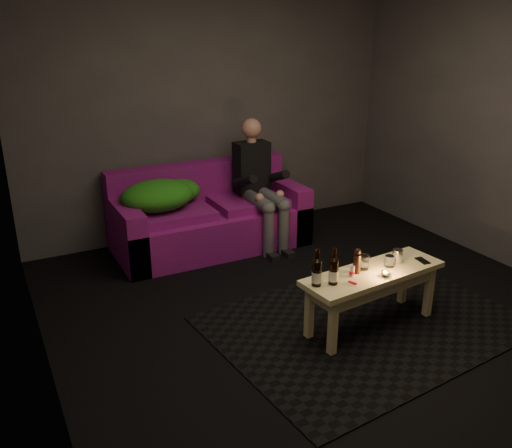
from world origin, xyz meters
The scene contains 17 objects.
floor centered at (0.00, 0.00, 0.00)m, with size 4.50×4.50×0.00m, color black.
room centered at (0.00, 0.47, 1.64)m, with size 4.50×4.50×4.50m.
rug centered at (0.18, -0.12, 0.01)m, with size 2.22×1.61×0.01m, color black.
sofa centered at (-0.26, 1.82, 0.29)m, with size 1.86×0.84×0.80m.
green_blanket centered at (-0.74, 1.81, 0.60)m, with size 0.82×0.56×0.28m.
person centered at (0.22, 1.66, 0.64)m, with size 0.34×0.77×1.24m.
coffee_table centered at (0.18, -0.17, 0.37)m, with size 1.14×0.45×0.45m.
beer_bottle_a centered at (-0.31, -0.17, 0.55)m, with size 0.07×0.07×0.26m.
beer_bottle_b centered at (-0.20, -0.20, 0.55)m, with size 0.07×0.07×0.26m.
salt_shaker centered at (-0.02, -0.17, 0.49)m, with size 0.04×0.04×0.08m, color silver.
pepper_mill centered at (0.04, -0.14, 0.52)m, with size 0.05×0.05×0.14m, color black.
tumbler_back centered at (0.13, -0.10, 0.51)m, with size 0.09×0.09×0.10m, color white.
tealight centered at (0.19, -0.28, 0.47)m, with size 0.05×0.05×0.04m.
tumbler_front centered at (0.32, -0.16, 0.50)m, with size 0.07×0.07×0.08m, color white.
steel_cup centered at (0.42, -0.14, 0.51)m, with size 0.07×0.07×0.10m, color silver.
smartphone centered at (0.61, -0.21, 0.46)m, with size 0.06×0.12×0.01m, color black.
red_lighter centered at (-0.08, -0.26, 0.46)m, with size 0.02×0.06×0.01m, color red.
Camera 1 is at (-2.19, -2.88, 2.12)m, focal length 38.00 mm.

